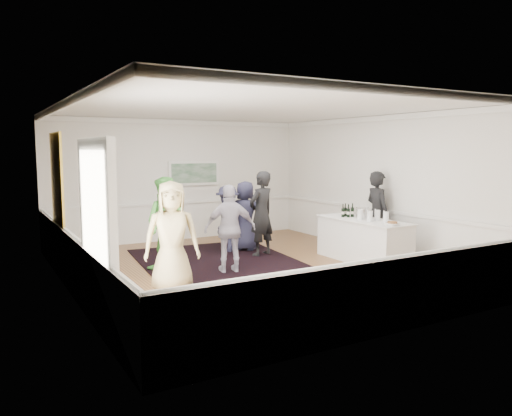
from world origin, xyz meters
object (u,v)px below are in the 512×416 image
serving_table (363,240)px  guest_dark_b (261,214)px  guest_dark_a (228,219)px  ice_bucket (362,213)px  guest_navy (245,216)px  bartender (377,213)px  guest_lilac (230,229)px  guest_tan (172,237)px  guest_green (167,225)px  nut_bowl (392,224)px

serving_table → guest_dark_b: size_ratio=1.17×
guest_dark_a → ice_bucket: guest_dark_a is taller
serving_table → guest_dark_a: guest_dark_a is taller
serving_table → guest_navy: 2.86m
serving_table → guest_navy: (-1.65, 2.30, 0.37)m
bartender → guest_lilac: (-3.69, 0.17, -0.09)m
serving_table → guest_dark_a: size_ratio=1.43×
serving_table → guest_dark_b: (-1.62, 1.60, 0.50)m
bartender → guest_lilac: bartender is taller
guest_lilac → guest_dark_b: bearing=-126.7°
serving_table → bartender: bartender is taller
guest_tan → guest_dark_a: guest_tan is taller
guest_tan → guest_dark_b: size_ratio=0.98×
guest_tan → ice_bucket: bearing=20.4°
bartender → guest_green: 4.82m
serving_table → guest_dark_b: bearing=135.4°
serving_table → guest_dark_a: 3.17m
guest_dark_b → guest_green: bearing=-8.4°
guest_green → nut_bowl: guest_green is taller
serving_table → nut_bowl: 1.07m
guest_tan → guest_dark_b: bearing=49.0°
bartender → guest_dark_b: bearing=70.5°
guest_green → guest_navy: bearing=76.8°
guest_green → guest_dark_a: 2.25m
guest_green → guest_navy: size_ratio=1.13×
serving_table → guest_lilac: size_ratio=1.30×
guest_green → guest_dark_b: bearing=61.1°
serving_table → nut_bowl: size_ratio=8.42×
bartender → guest_dark_a: (-2.84, 1.99, -0.17)m
guest_navy → ice_bucket: 2.78m
bartender → guest_dark_a: 3.47m
bartender → guest_dark_a: bartender is taller
bartender → guest_navy: bartender is taller
serving_table → guest_green: size_ratio=1.20×
guest_dark_a → nut_bowl: (1.99, -3.31, 0.16)m
guest_dark_b → nut_bowl: (1.52, -2.54, -0.01)m
bartender → guest_dark_b: (-2.37, 1.22, 0.00)m
bartender → guest_tan: bartender is taller
serving_table → nut_bowl: nut_bowl is taller
guest_green → nut_bowl: size_ratio=7.01×
serving_table → guest_tan: bearing=-176.9°
guest_navy → guest_dark_b: bearing=139.7°
bartender → guest_lilac: 3.70m
guest_tan → nut_bowl: 4.39m
bartender → guest_dark_b: 2.66m
guest_dark_a → guest_navy: 0.44m
serving_table → guest_green: guest_green is taller
guest_dark_b → guest_navy: (-0.03, 0.71, -0.13)m
bartender → nut_bowl: size_ratio=7.16×
guest_dark_b → guest_dark_a: bearing=-77.0°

